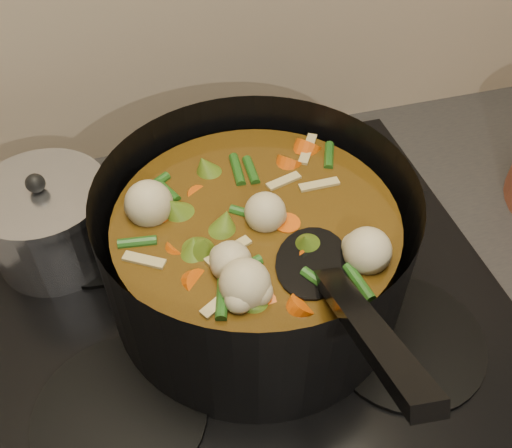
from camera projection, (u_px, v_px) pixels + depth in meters
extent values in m
cube|color=black|center=(240.00, 306.00, 0.74)|extent=(2.64, 0.64, 0.05)
cube|color=black|center=(239.00, 289.00, 0.71)|extent=(0.62, 0.54, 0.02)
cylinder|color=black|center=(120.00, 413.00, 0.58)|extent=(0.18, 0.18, 0.01)
cylinder|color=black|center=(405.00, 340.00, 0.64)|extent=(0.18, 0.18, 0.01)
cylinder|color=black|center=(98.00, 234.00, 0.76)|extent=(0.18, 0.18, 0.01)
cylinder|color=black|center=(324.00, 190.00, 0.82)|extent=(0.18, 0.18, 0.01)
cylinder|color=black|center=(256.00, 246.00, 0.63)|extent=(0.42, 0.42, 0.17)
cylinder|color=black|center=(256.00, 289.00, 0.69)|extent=(0.33, 0.33, 0.01)
cylinder|color=#52380E|center=(256.00, 254.00, 0.64)|extent=(0.31, 0.31, 0.12)
cylinder|color=#DD570A|center=(296.00, 212.00, 0.61)|extent=(0.03, 0.04, 0.03)
cylinder|color=#DD570A|center=(280.00, 173.00, 0.66)|extent=(0.05, 0.04, 0.03)
cylinder|color=#DD570A|center=(202.00, 162.00, 0.67)|extent=(0.05, 0.05, 0.03)
cylinder|color=#DD570A|center=(197.00, 219.00, 0.61)|extent=(0.04, 0.04, 0.03)
cylinder|color=#DD570A|center=(193.00, 277.00, 0.55)|extent=(0.04, 0.04, 0.03)
cylinder|color=#DD570A|center=(268.00, 251.00, 0.58)|extent=(0.05, 0.05, 0.03)
cylinder|color=#DD570A|center=(329.00, 240.00, 0.59)|extent=(0.04, 0.04, 0.03)
cylinder|color=#DD570A|center=(341.00, 180.00, 0.65)|extent=(0.04, 0.04, 0.03)
cylinder|color=#DD570A|center=(259.00, 181.00, 0.65)|extent=(0.05, 0.05, 0.03)
cylinder|color=#DD570A|center=(189.00, 181.00, 0.65)|extent=(0.04, 0.05, 0.03)
cylinder|color=#DD570A|center=(214.00, 228.00, 0.60)|extent=(0.04, 0.03, 0.03)
sphere|color=#CCBA90|center=(320.00, 198.00, 0.61)|extent=(0.05, 0.05, 0.05)
sphere|color=#CCBA90|center=(236.00, 168.00, 0.64)|extent=(0.05, 0.05, 0.05)
sphere|color=#CCBA90|center=(191.00, 229.00, 0.58)|extent=(0.05, 0.05, 0.05)
sphere|color=#CCBA90|center=(287.00, 257.00, 0.55)|extent=(0.05, 0.05, 0.05)
sphere|color=#CCBA90|center=(313.00, 188.00, 0.62)|extent=(0.05, 0.05, 0.05)
cone|color=#51711C|center=(196.00, 272.00, 0.54)|extent=(0.05, 0.05, 0.04)
cone|color=#51711C|center=(316.00, 272.00, 0.54)|extent=(0.05, 0.05, 0.04)
cone|color=#51711C|center=(340.00, 194.00, 0.62)|extent=(0.05, 0.05, 0.04)
cone|color=#51711C|center=(254.00, 155.00, 0.67)|extent=(0.05, 0.05, 0.04)
cone|color=#51711C|center=(170.00, 197.00, 0.62)|extent=(0.05, 0.05, 0.04)
cone|color=#51711C|center=(200.00, 275.00, 0.54)|extent=(0.05, 0.05, 0.04)
cone|color=#51711C|center=(320.00, 270.00, 0.55)|extent=(0.05, 0.05, 0.04)
cylinder|color=#21591A|center=(277.00, 187.00, 0.63)|extent=(0.01, 0.04, 0.01)
cylinder|color=#21591A|center=(223.00, 150.00, 0.68)|extent=(0.04, 0.04, 0.01)
cylinder|color=#21591A|center=(177.00, 192.00, 0.63)|extent=(0.05, 0.02, 0.01)
cylinder|color=#21591A|center=(190.00, 236.00, 0.58)|extent=(0.03, 0.05, 0.01)
cylinder|color=#21591A|center=(239.00, 251.00, 0.57)|extent=(0.03, 0.05, 0.01)
cylinder|color=#21591A|center=(313.00, 295.00, 0.53)|extent=(0.05, 0.02, 0.01)
cylinder|color=#21591A|center=(345.00, 234.00, 0.58)|extent=(0.04, 0.04, 0.01)
cylinder|color=#21591A|center=(313.00, 192.00, 0.63)|extent=(0.01, 0.05, 0.01)
cylinder|color=#21591A|center=(266.00, 184.00, 0.64)|extent=(0.04, 0.04, 0.01)
cylinder|color=#21591A|center=(199.00, 158.00, 0.67)|extent=(0.05, 0.02, 0.01)
cylinder|color=#21591A|center=(169.00, 207.00, 0.61)|extent=(0.03, 0.05, 0.01)
cylinder|color=#21591A|center=(199.00, 249.00, 0.57)|extent=(0.03, 0.05, 0.01)
cylinder|color=#21591A|center=(252.00, 253.00, 0.56)|extent=(0.05, 0.02, 0.01)
cylinder|color=#21591A|center=(339.00, 280.00, 0.54)|extent=(0.04, 0.04, 0.01)
cube|color=tan|center=(183.00, 198.00, 0.62)|extent=(0.05, 0.01, 0.00)
cube|color=tan|center=(205.00, 266.00, 0.55)|extent=(0.02, 0.05, 0.00)
cube|color=tan|center=(307.00, 266.00, 0.55)|extent=(0.05, 0.04, 0.00)
cube|color=tan|center=(329.00, 199.00, 0.62)|extent=(0.04, 0.04, 0.00)
cube|color=tan|center=(254.00, 165.00, 0.66)|extent=(0.03, 0.05, 0.00)
cube|color=tan|center=(182.00, 201.00, 0.62)|extent=(0.05, 0.02, 0.00)
cube|color=tan|center=(209.00, 268.00, 0.55)|extent=(0.01, 0.05, 0.00)
ellipsoid|color=black|center=(312.00, 264.00, 0.56)|extent=(0.11, 0.12, 0.01)
cube|color=black|center=(366.00, 327.00, 0.44)|extent=(0.04, 0.20, 0.12)
cylinder|color=silver|center=(51.00, 225.00, 0.71)|extent=(0.15, 0.15, 0.10)
cylinder|color=silver|center=(39.00, 194.00, 0.67)|extent=(0.16, 0.16, 0.01)
sphere|color=black|center=(35.00, 183.00, 0.66)|extent=(0.02, 0.02, 0.02)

